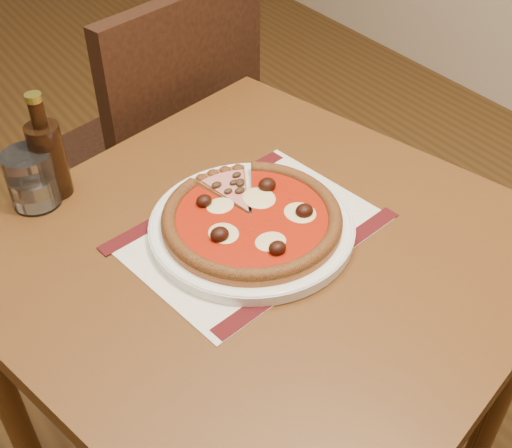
{
  "coord_description": "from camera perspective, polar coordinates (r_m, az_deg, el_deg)",
  "views": [
    {
      "loc": [
        0.18,
        -1.41,
        1.44
      ],
      "look_at": [
        0.63,
        -0.79,
        0.78
      ],
      "focal_mm": 45.0,
      "sensor_mm": 36.0,
      "label": 1
    }
  ],
  "objects": [
    {
      "name": "table",
      "position": [
        1.09,
        0.61,
        -5.83
      ],
      "size": [
        0.96,
        0.96,
        0.75
      ],
      "rotation": [
        0.0,
        0.0,
        0.23
      ],
      "color": "brown",
      "rests_on": "ground"
    },
    {
      "name": "chair_far",
      "position": [
        1.64,
        -8.4,
        7.03
      ],
      "size": [
        0.54,
        0.54,
        0.95
      ],
      "rotation": [
        0.0,
        0.0,
        3.38
      ],
      "color": "black",
      "rests_on": "ground"
    },
    {
      "name": "placemat",
      "position": [
        1.04,
        -0.36,
        -0.67
      ],
      "size": [
        0.43,
        0.33,
        0.0
      ],
      "primitive_type": "cube",
      "rotation": [
        0.0,
        0.0,
        0.14
      ],
      "color": "white",
      "rests_on": "table"
    },
    {
      "name": "plate",
      "position": [
        1.03,
        -0.37,
        -0.25
      ],
      "size": [
        0.33,
        0.33,
        0.02
      ],
      "primitive_type": "cylinder",
      "color": "white",
      "rests_on": "placemat"
    },
    {
      "name": "pizza",
      "position": [
        1.02,
        -0.37,
        0.58
      ],
      "size": [
        0.29,
        0.29,
        0.04
      ],
      "color": "#A55928",
      "rests_on": "plate"
    },
    {
      "name": "ham_slice",
      "position": [
        1.08,
        -1.72,
        3.11
      ],
      "size": [
        0.09,
        0.13,
        0.02
      ],
      "rotation": [
        0.0,
        0.0,
        1.39
      ],
      "color": "#A55928",
      "rests_on": "plate"
    },
    {
      "name": "water_glass",
      "position": [
        1.13,
        -19.31,
        3.81
      ],
      "size": [
        0.09,
        0.09,
        0.1
      ],
      "primitive_type": "cylinder",
      "rotation": [
        0.0,
        0.0,
        -0.08
      ],
      "color": "white",
      "rests_on": "table"
    },
    {
      "name": "bottle",
      "position": [
        1.13,
        -17.98,
        5.75
      ],
      "size": [
        0.06,
        0.06,
        0.19
      ],
      "color": "black",
      "rests_on": "table"
    }
  ]
}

